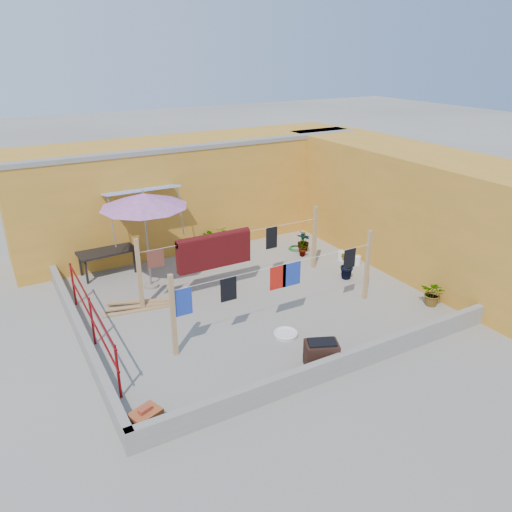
% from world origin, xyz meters
% --- Properties ---
extents(ground, '(80.00, 80.00, 0.00)m').
position_xyz_m(ground, '(0.00, 0.00, 0.00)').
color(ground, '#9E998E').
rests_on(ground, ground).
extents(wall_back, '(11.00, 3.27, 3.21)m').
position_xyz_m(wall_back, '(0.50, 4.69, 1.61)').
color(wall_back, orange).
rests_on(wall_back, ground).
extents(wall_right, '(2.40, 9.00, 3.20)m').
position_xyz_m(wall_right, '(5.20, 0.00, 1.60)').
color(wall_right, orange).
rests_on(wall_right, ground).
extents(parapet_front, '(8.30, 0.16, 0.44)m').
position_xyz_m(parapet_front, '(0.00, -3.58, 0.22)').
color(parapet_front, gray).
rests_on(parapet_front, ground).
extents(parapet_left, '(0.16, 7.30, 0.44)m').
position_xyz_m(parapet_left, '(-4.08, 0.00, 0.22)').
color(parapet_left, gray).
rests_on(parapet_left, ground).
extents(red_railing, '(0.05, 4.20, 1.10)m').
position_xyz_m(red_railing, '(-3.85, -0.20, 0.72)').
color(red_railing, maroon).
rests_on(red_railing, ground).
extents(clothesline_rig, '(5.09, 2.35, 1.80)m').
position_xyz_m(clothesline_rig, '(-0.49, 0.54, 1.07)').
color(clothesline_rig, tan).
rests_on(clothesline_rig, ground).
extents(patio_umbrella, '(2.61, 2.61, 2.60)m').
position_xyz_m(patio_umbrella, '(-1.93, 1.85, 2.33)').
color(patio_umbrella, gray).
rests_on(patio_umbrella, ground).
extents(outdoor_table, '(1.55, 0.84, 0.71)m').
position_xyz_m(outdoor_table, '(-2.70, 3.20, 0.64)').
color(outdoor_table, black).
rests_on(outdoor_table, ground).
extents(brick_stack, '(0.58, 0.50, 0.43)m').
position_xyz_m(brick_stack, '(-3.70, -3.20, 0.18)').
color(brick_stack, '#A95527').
rests_on(brick_stack, ground).
extents(lumber_pile, '(1.94, 0.84, 0.12)m').
position_xyz_m(lumber_pile, '(-2.46, 0.84, 0.06)').
color(lumber_pile, tan).
rests_on(lumber_pile, ground).
extents(brazier, '(0.76, 0.65, 0.58)m').
position_xyz_m(brazier, '(-0.17, -3.20, 0.28)').
color(brazier, '#321913').
rests_on(brazier, ground).
extents(white_basin, '(0.54, 0.54, 0.09)m').
position_xyz_m(white_basin, '(-0.16, -1.91, 0.05)').
color(white_basin, silver).
rests_on(white_basin, ground).
extents(water_jug_a, '(0.19, 0.19, 0.31)m').
position_xyz_m(water_jug_a, '(3.70, 0.30, 0.13)').
color(water_jug_a, silver).
rests_on(water_jug_a, ground).
extents(water_jug_b, '(0.21, 0.21, 0.33)m').
position_xyz_m(water_jug_b, '(3.50, 0.80, 0.14)').
color(water_jug_b, silver).
rests_on(water_jug_b, ground).
extents(green_hose, '(0.49, 0.49, 0.07)m').
position_xyz_m(green_hose, '(2.83, 2.16, 0.03)').
color(green_hose, '#1A7624').
rests_on(green_hose, ground).
extents(plant_back_a, '(0.82, 0.74, 0.83)m').
position_xyz_m(plant_back_a, '(0.49, 3.20, 0.42)').
color(plant_back_a, '#175219').
rests_on(plant_back_a, ground).
extents(plant_back_b, '(0.44, 0.44, 0.64)m').
position_xyz_m(plant_back_b, '(2.94, 1.95, 0.32)').
color(plant_back_b, '#175219').
rests_on(plant_back_b, ground).
extents(plant_right_a, '(0.46, 0.49, 0.77)m').
position_xyz_m(plant_right_a, '(2.70, 1.62, 0.39)').
color(plant_right_a, '#175219').
rests_on(plant_right_a, ground).
extents(plant_right_b, '(0.50, 0.54, 0.79)m').
position_xyz_m(plant_right_b, '(2.81, -0.30, 0.39)').
color(plant_right_b, '#175219').
rests_on(plant_right_b, ground).
extents(plant_right_c, '(0.66, 0.71, 0.63)m').
position_xyz_m(plant_right_c, '(3.70, -2.49, 0.32)').
color(plant_right_c, '#175219').
rests_on(plant_right_c, ground).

